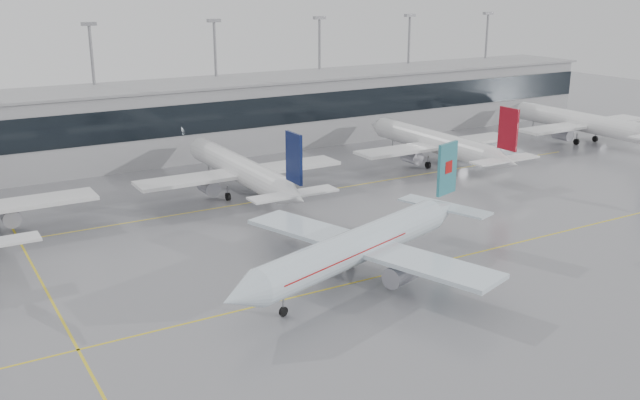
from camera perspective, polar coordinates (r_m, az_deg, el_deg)
ground at (r=73.24m, az=4.81°, el=-6.10°), size 320.00×320.00×0.00m
taxi_line_main at (r=73.24m, az=4.81°, el=-6.10°), size 120.00×0.25×0.01m
taxi_line_north at (r=97.72m, az=-5.38°, el=-0.17°), size 120.00×0.25×0.01m
taxi_line_cross at (r=75.92m, az=-21.25°, el=-6.40°), size 0.25×60.00×0.01m
terminal at (r=125.26m, az=-11.79°, el=6.16°), size 180.00×15.00×12.00m
terminal_glass at (r=117.98m, az=-10.62°, el=6.32°), size 180.00×0.20×5.00m
terminal_roof at (r=124.29m, az=-11.96°, el=8.97°), size 182.00×16.00×0.40m
light_masts at (r=129.81m, az=-12.87°, el=9.74°), size 156.40×1.00×22.60m
air_canada_jet at (r=71.50m, az=3.53°, el=-3.52°), size 35.68×29.09×11.46m
parked_jet_c at (r=99.95m, az=-6.35°, el=2.40°), size 29.64×36.96×11.72m
parked_jet_d at (r=118.22m, az=9.32°, el=4.54°), size 29.64×36.96×11.72m
parked_jet_e at (r=142.88m, az=20.26°, el=5.83°), size 29.64×36.96×11.72m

